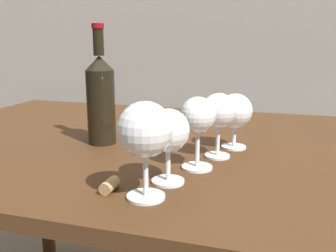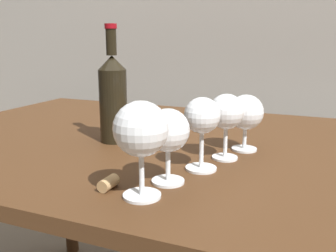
{
  "view_description": "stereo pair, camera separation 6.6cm",
  "coord_description": "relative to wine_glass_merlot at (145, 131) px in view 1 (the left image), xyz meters",
  "views": [
    {
      "loc": [
        0.26,
        -0.89,
        0.97
      ],
      "look_at": [
        0.07,
        -0.27,
        0.82
      ],
      "focal_mm": 39.91,
      "sensor_mm": 36.0,
      "label": 1
    },
    {
      "loc": [
        0.32,
        -0.87,
        0.97
      ],
      "look_at": [
        0.07,
        -0.27,
        0.82
      ],
      "focal_mm": 39.91,
      "sensor_mm": 36.0,
      "label": 2
    }
  ],
  "objects": [
    {
      "name": "wine_glass_merlot",
      "position": [
        0.0,
        0.0,
        0.0
      ],
      "size": [
        0.09,
        0.09,
        0.16
      ],
      "color": "white",
      "rests_on": "dining_table"
    },
    {
      "name": "wine_glass_cabernet",
      "position": [
        0.02,
        0.08,
        -0.02
      ],
      "size": [
        0.08,
        0.08,
        0.14
      ],
      "color": "white",
      "rests_on": "dining_table"
    },
    {
      "name": "wine_bottle",
      "position": [
        -0.22,
        0.29,
        0.0
      ],
      "size": [
        0.07,
        0.07,
        0.29
      ],
      "color": "black",
      "rests_on": "dining_table"
    },
    {
      "name": "wine_glass_rose",
      "position": [
        0.08,
        0.25,
        -0.01
      ],
      "size": [
        0.08,
        0.08,
        0.14
      ],
      "color": "white",
      "rests_on": "dining_table"
    },
    {
      "name": "wine_glass_amber",
      "position": [
        0.05,
        0.17,
        -0.01
      ],
      "size": [
        0.07,
        0.07,
        0.15
      ],
      "color": "white",
      "rests_on": "dining_table"
    },
    {
      "name": "cork",
      "position": [
        -0.07,
        0.01,
        -0.1
      ],
      "size": [
        0.02,
        0.04,
        0.02
      ],
      "primitive_type": "cylinder",
      "rotation": [
        1.57,
        0.0,
        0.0
      ],
      "color": "tan",
      "rests_on": "dining_table"
    },
    {
      "name": "dining_table",
      "position": [
        -0.05,
        0.35,
        -0.19
      ],
      "size": [
        1.52,
        0.93,
        0.71
      ],
      "color": "#472B16",
      "rests_on": "ground_plane"
    },
    {
      "name": "wine_glass_chardonnay",
      "position": [
        0.1,
        0.34,
        -0.03
      ],
      "size": [
        0.08,
        0.08,
        0.13
      ],
      "color": "white",
      "rests_on": "dining_table"
    }
  ]
}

